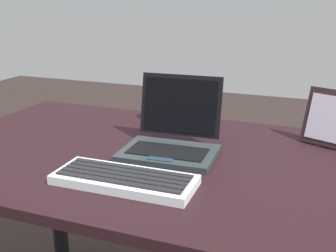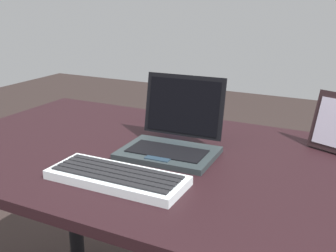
{
  "view_description": "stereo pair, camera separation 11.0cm",
  "coord_description": "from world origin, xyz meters",
  "views": [
    {
      "loc": [
        0.32,
        -0.98,
        1.17
      ],
      "look_at": [
        -0.05,
        0.01,
        0.83
      ],
      "focal_mm": 43.78,
      "sensor_mm": 36.0,
      "label": 1
    },
    {
      "loc": [
        0.43,
        -0.93,
        1.17
      ],
      "look_at": [
        -0.05,
        0.01,
        0.83
      ],
      "focal_mm": 43.78,
      "sensor_mm": 36.0,
      "label": 2
    }
  ],
  "objects": [
    {
      "name": "desk",
      "position": [
        0.0,
        0.0,
        0.63
      ],
      "size": [
        1.49,
        0.78,
        0.75
      ],
      "color": "black",
      "rests_on": "ground"
    },
    {
      "name": "laptop_front",
      "position": [
        -0.05,
        0.04,
        0.79
      ],
      "size": [
        0.26,
        0.23,
        0.2
      ],
      "color": "#283033",
      "rests_on": "desk"
    },
    {
      "name": "external_keyboard",
      "position": [
        -0.08,
        -0.2,
        0.76
      ],
      "size": [
        0.34,
        0.13,
        0.03
      ],
      "color": "silver",
      "rests_on": "desk"
    },
    {
      "name": "photo_frame",
      "position": [
        0.35,
        0.25,
        0.83
      ],
      "size": [
        0.14,
        0.1,
        0.16
      ],
      "color": "black",
      "rests_on": "desk"
    },
    {
      "name": "coffee_mug",
      "position": [
        -0.18,
        0.31,
        0.8
      ],
      "size": [
        0.13,
        0.09,
        0.09
      ],
      "color": "#3566AD",
      "rests_on": "desk"
    }
  ]
}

